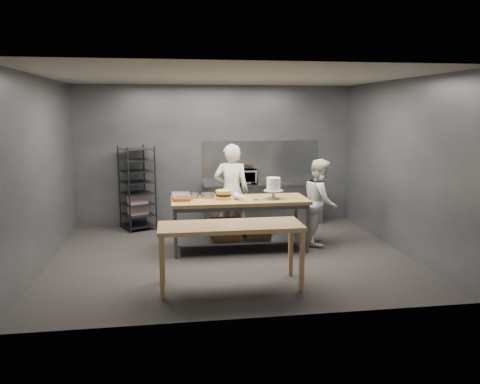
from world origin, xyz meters
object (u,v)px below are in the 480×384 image
object	(u,v)px
frosted_cake_stand	(273,186)
layer_cake	(223,195)
work_table	(239,218)
microwave	(244,177)
chef_behind	(231,191)
chef_right	(320,202)
near_counter	(230,230)
speed_rack	(137,189)

from	to	relation	value
frosted_cake_stand	layer_cake	xyz separation A→B (m)	(-0.87, 0.10, -0.16)
work_table	microwave	distance (m)	1.94
chef_behind	chef_right	world-z (taller)	chef_behind
work_table	microwave	xyz separation A→B (m)	(0.38, 1.84, 0.48)
work_table	chef_right	xyz separation A→B (m)	(1.54, 0.15, 0.22)
work_table	chef_behind	world-z (taller)	chef_behind
near_counter	chef_right	bearing A→B (deg)	44.83
chef_behind	microwave	world-z (taller)	chef_behind
microwave	speed_rack	bearing A→B (deg)	-177.98
near_counter	frosted_cake_stand	distance (m)	1.96
chef_behind	speed_rack	bearing A→B (deg)	-19.84
chef_behind	chef_right	xyz separation A→B (m)	(1.58, -0.61, -0.13)
chef_behind	frosted_cake_stand	xyz separation A→B (m)	(0.63, -0.87, 0.24)
near_counter	layer_cake	world-z (taller)	layer_cake
near_counter	microwave	distance (m)	3.69
work_table	frosted_cake_stand	xyz separation A→B (m)	(0.59, -0.10, 0.58)
work_table	chef_behind	xyz separation A→B (m)	(-0.04, 0.76, 0.35)
speed_rack	frosted_cake_stand	xyz separation A→B (m)	(2.48, -1.86, 0.30)
speed_rack	chef_behind	xyz separation A→B (m)	(1.85, -1.00, 0.06)
work_table	near_counter	size ratio (longest dim) A/B	1.20
speed_rack	near_counter	bearing A→B (deg)	-66.94
work_table	layer_cake	bearing A→B (deg)	-178.87
speed_rack	work_table	bearing A→B (deg)	-42.99
microwave	layer_cake	size ratio (longest dim) A/B	2.00
speed_rack	layer_cake	bearing A→B (deg)	-47.71
microwave	layer_cake	bearing A→B (deg)	-109.73
frosted_cake_stand	layer_cake	size ratio (longest dim) A/B	1.40
work_table	speed_rack	bearing A→B (deg)	137.01
near_counter	chef_behind	world-z (taller)	chef_behind
near_counter	layer_cake	size ratio (longest dim) A/B	7.36
chef_behind	frosted_cake_stand	distance (m)	1.10
speed_rack	layer_cake	world-z (taller)	speed_rack
microwave	work_table	bearing A→B (deg)	-101.67
work_table	layer_cake	xyz separation A→B (m)	(-0.28, -0.01, 0.43)
work_table	speed_rack	world-z (taller)	speed_rack
work_table	chef_right	distance (m)	1.57
microwave	frosted_cake_stand	distance (m)	1.96
chef_right	chef_behind	bearing A→B (deg)	86.17
chef_behind	microwave	size ratio (longest dim) A/B	3.39
chef_behind	chef_right	distance (m)	1.70
chef_behind	layer_cake	world-z (taller)	chef_behind
work_table	microwave	size ratio (longest dim) A/B	4.43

